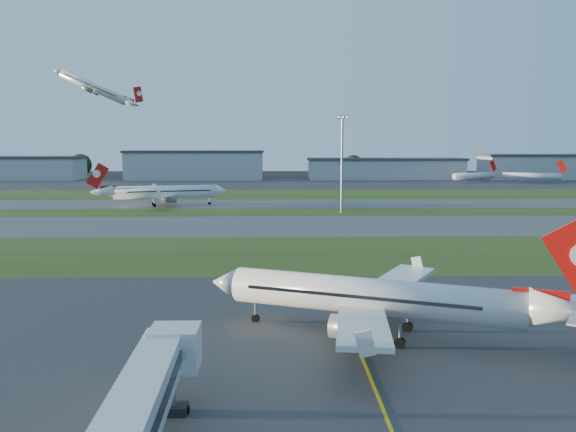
{
  "coord_description": "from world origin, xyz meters",
  "views": [
    {
      "loc": [
        -2.31,
        -40.71,
        18.2
      ],
      "look_at": [
        -0.53,
        47.19,
        7.0
      ],
      "focal_mm": 35.0,
      "sensor_mm": 36.0,
      "label": 1
    }
  ],
  "objects_px": {
    "airliner_parked": "(374,298)",
    "mini_jet_near": "(474,176)",
    "light_mast_centre": "(342,158)",
    "airliner_taxiing": "(164,192)",
    "mini_jet_far": "(532,176)"
  },
  "relations": [
    {
      "from": "airliner_parked",
      "to": "mini_jet_near",
      "type": "bearing_deg",
      "value": 89.78
    },
    {
      "from": "airliner_parked",
      "to": "mini_jet_far",
      "type": "xyz_separation_m",
      "value": [
        113.62,
        215.87,
        -0.48
      ]
    },
    {
      "from": "mini_jet_near",
      "to": "light_mast_centre",
      "type": "height_order",
      "value": "light_mast_centre"
    },
    {
      "from": "airliner_parked",
      "to": "mini_jet_near",
      "type": "height_order",
      "value": "airliner_parked"
    },
    {
      "from": "mini_jet_near",
      "to": "mini_jet_far",
      "type": "relative_size",
      "value": 0.96
    },
    {
      "from": "mini_jet_near",
      "to": "mini_jet_far",
      "type": "distance_m",
      "value": 27.3
    },
    {
      "from": "light_mast_centre",
      "to": "mini_jet_near",
      "type": "bearing_deg",
      "value": 57.06
    },
    {
      "from": "airliner_taxiing",
      "to": "mini_jet_far",
      "type": "relative_size",
      "value": 1.35
    },
    {
      "from": "light_mast_centre",
      "to": "mini_jet_far",
      "type": "bearing_deg",
      "value": 48.38
    },
    {
      "from": "mini_jet_near",
      "to": "mini_jet_far",
      "type": "height_order",
      "value": "same"
    },
    {
      "from": "airliner_taxiing",
      "to": "mini_jet_near",
      "type": "distance_m",
      "value": 164.7
    },
    {
      "from": "airliner_parked",
      "to": "mini_jet_far",
      "type": "distance_m",
      "value": 243.94
    },
    {
      "from": "mini_jet_near",
      "to": "light_mast_centre",
      "type": "xyz_separation_m",
      "value": [
        -78.31,
        -120.86,
        11.53
      ]
    },
    {
      "from": "airliner_parked",
      "to": "mini_jet_near",
      "type": "relative_size",
      "value": 1.26
    },
    {
      "from": "airliner_parked",
      "to": "light_mast_centre",
      "type": "distance_m",
      "value": 98.05
    }
  ]
}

